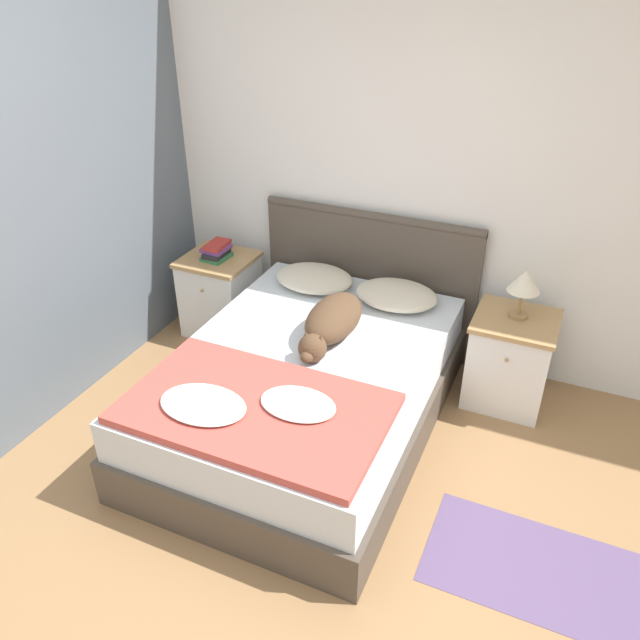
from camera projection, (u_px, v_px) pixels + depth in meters
ground_plane at (238, 572)px, 2.82m from camera, size 16.00×16.00×0.00m
wall_back at (400, 165)px, 3.83m from camera, size 9.00×0.06×2.55m
wall_side_left at (73, 183)px, 3.54m from camera, size 0.06×3.10×2.55m
bed at (306, 390)px, 3.56m from camera, size 1.40×1.97×0.51m
headboard at (369, 277)px, 4.22m from camera, size 1.48×0.06×0.97m
nightstand_left at (221, 294)px, 4.47m from camera, size 0.48×0.47×0.58m
nightstand_right at (509, 359)px, 3.76m from camera, size 0.48×0.47×0.58m
pillow_left at (314, 278)px, 4.08m from camera, size 0.52×0.40×0.11m
pillow_right at (396, 295)px, 3.88m from camera, size 0.52×0.40×0.11m
quilt at (253, 408)px, 2.98m from camera, size 1.26×0.75×0.08m
dog at (332, 321)px, 3.53m from camera, size 0.28×0.74×0.21m
book_stack at (216, 251)px, 4.29m from camera, size 0.17×0.22×0.11m
table_lamp at (524, 283)px, 3.52m from camera, size 0.19×0.19×0.30m
rug at (571, 581)px, 2.78m from camera, size 1.29×0.56×0.00m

